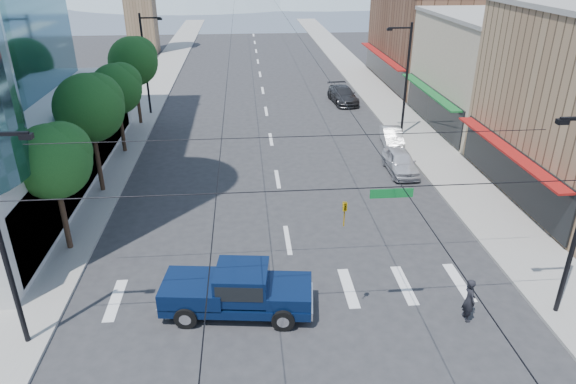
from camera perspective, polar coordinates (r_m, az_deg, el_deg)
The scene contains 17 objects.
ground at distance 22.44m, azimuth 1.30°, elevation -13.17°, with size 160.00×160.00×0.00m, color #28282B.
sidewalk_left at distance 59.94m, azimuth -14.67°, elevation 11.15°, with size 4.00×120.00×0.15m, color gray.
sidewalk_right at distance 60.73m, azimuth 8.72°, elevation 11.86°, with size 4.00×120.00×0.15m, color gray.
shop_mid at distance 47.86m, azimuth 23.09°, elevation 11.98°, with size 12.00×14.00×9.00m, color tan.
shop_far at distance 62.16m, azimuth 16.52°, elevation 16.09°, with size 12.00×18.00×10.00m, color brown.
tree_near at distance 26.78m, azimuth -24.43°, elevation 3.41°, with size 3.65×3.64×6.71m.
tree_midnear at distance 32.94m, azimuth -20.99°, elevation 8.95°, with size 4.09×4.09×7.52m.
tree_midfar at distance 39.65m, azimuth -18.36°, elevation 11.01°, with size 3.65×3.64×6.71m.
tree_far at distance 46.22m, azimuth -16.66°, elevation 13.90°, with size 4.09×4.09×7.52m.
signal_rig at distance 19.03m, azimuth 2.34°, elevation -4.03°, with size 21.80×0.20×9.00m.
lamp_pole_nw at distance 49.06m, azimuth -15.47°, elevation 13.88°, with size 2.00×0.25×9.00m.
lamp_pole_ne at distance 42.40m, azimuth 12.89°, elevation 12.45°, with size 2.00×0.25×9.00m.
pickup_truck at distance 21.90m, azimuth -5.75°, elevation -10.74°, with size 6.56×3.07×2.15m.
pedestrian at distance 22.73m, azimuth 19.49°, elevation -11.23°, with size 0.71×0.47×1.95m, color black.
parked_car_near at distance 36.12m, azimuth 12.37°, elevation 3.31°, with size 1.82×4.52×1.54m, color silver.
parked_car_mid at distance 41.28m, azimuth 11.45°, elevation 6.05°, with size 1.42×4.06×1.34m, color silver.
parked_car_far at distance 52.49m, azimuth 6.11°, elevation 10.69°, with size 2.23×5.48×1.59m, color #2D2C2F.
Camera 1 is at (-2.00, -17.44, 13.98)m, focal length 32.00 mm.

